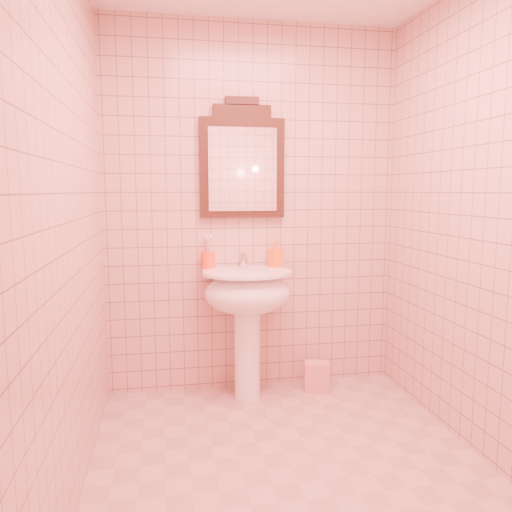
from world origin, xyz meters
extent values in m
plane|color=tan|center=(0.00, 0.00, 0.00)|extent=(2.20, 2.20, 0.00)
cube|color=#CA9A8D|center=(0.00, 1.10, 1.25)|extent=(2.00, 0.02, 2.50)
cylinder|color=white|center=(-0.08, 0.88, 0.35)|extent=(0.17, 0.17, 0.70)
ellipsoid|color=white|center=(-0.08, 0.86, 0.72)|extent=(0.56, 0.46, 0.28)
cube|color=white|center=(-0.08, 1.03, 0.83)|extent=(0.56, 0.15, 0.05)
cylinder|color=white|center=(-0.08, 0.86, 0.85)|extent=(0.58, 0.58, 0.02)
cylinder|color=white|center=(-0.08, 1.03, 0.91)|extent=(0.04, 0.04, 0.09)
cylinder|color=white|center=(-0.08, 0.97, 0.94)|extent=(0.02, 0.10, 0.02)
cylinder|color=white|center=(-0.08, 0.92, 0.93)|extent=(0.02, 0.02, 0.04)
cube|color=white|center=(-0.08, 1.04, 0.96)|extent=(0.02, 0.07, 0.01)
cube|color=black|center=(-0.08, 1.08, 1.53)|extent=(0.57, 0.05, 0.66)
cube|color=black|center=(-0.08, 1.08, 1.91)|extent=(0.39, 0.05, 0.08)
cube|color=black|center=(-0.08, 1.08, 1.97)|extent=(0.22, 0.05, 0.06)
cube|color=white|center=(-0.08, 1.05, 1.52)|extent=(0.46, 0.01, 0.55)
cylinder|color=#FF4115|center=(-0.32, 1.04, 0.92)|extent=(0.09, 0.09, 0.11)
cylinder|color=silver|center=(-0.30, 1.04, 0.96)|extent=(0.01, 0.01, 0.20)
cylinder|color=#338CD8|center=(-0.33, 1.06, 0.96)|extent=(0.01, 0.01, 0.20)
cylinder|color=#E5334C|center=(-0.33, 1.02, 0.96)|extent=(0.01, 0.01, 0.20)
imported|color=orange|center=(0.14, 1.01, 0.95)|extent=(0.11, 0.11, 0.18)
cube|color=#D37E7C|center=(0.41, 0.90, 0.10)|extent=(0.19, 0.15, 0.21)
camera|label=1|loc=(-0.59, -2.29, 1.38)|focal=35.00mm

